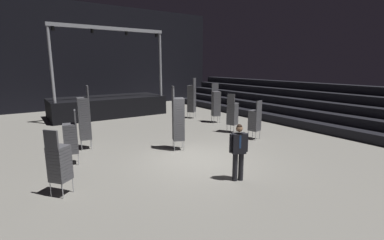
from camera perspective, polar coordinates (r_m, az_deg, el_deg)
The scene contains 13 objects.
ground_plane at distance 10.00m, azimuth 1.36°, elevation -8.50°, with size 22.00×30.00×0.10m, color gray.
arena_end_wall at distance 23.32m, azimuth -20.93°, elevation 12.29°, with size 22.00×0.30×8.00m, color black.
bleacher_bank_right at distance 17.10m, azimuth 25.11°, elevation 2.85°, with size 3.75×24.00×2.25m.
stage_riser at distance 19.24m, azimuth -17.19°, elevation 2.98°, with size 7.20×3.19×5.61m.
man_with_tie at distance 8.07m, azimuth 9.72°, elevation -6.02°, with size 0.56×0.37×1.71m.
chair_stack_front_left at distance 17.37m, azimuth -0.08°, elevation 4.57°, with size 0.61×0.61×2.56m.
chair_stack_front_right at distance 13.83m, azimuth 8.45°, elevation 1.42°, with size 0.56×0.56×1.96m.
chair_stack_mid_left at distance 12.76m, azimuth 13.01°, elevation 0.03°, with size 0.52×0.52×1.79m.
chair_stack_mid_right at distance 10.80m, azimuth -2.92°, elevation 0.31°, with size 0.57×0.57×2.56m.
chair_stack_mid_centre at distance 16.11m, azimuth 5.03°, elevation 3.53°, with size 0.56×0.56×2.31m.
chair_stack_rear_left at distance 11.72m, azimuth -21.57°, elevation 0.40°, with size 0.50×0.50×2.56m.
chair_stack_rear_right at distance 10.14m, azimuth -23.99°, elevation -3.37°, with size 0.51×0.51×1.88m.
chair_stack_rear_centre at distance 7.89m, azimuth -26.02°, elevation -7.93°, with size 0.62×0.62×1.79m.
Camera 1 is at (-5.44, -7.67, 3.37)m, focal length 25.51 mm.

